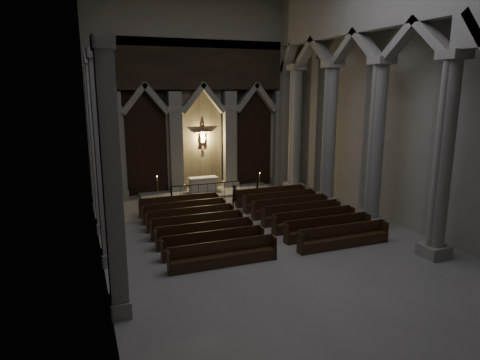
{
  "coord_description": "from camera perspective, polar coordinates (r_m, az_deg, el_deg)",
  "views": [
    {
      "loc": [
        -7.58,
        -14.81,
        6.75
      ],
      "look_at": [
        -0.75,
        3.0,
        2.52
      ],
      "focal_mm": 32.0,
      "sensor_mm": 36.0,
      "label": 1
    }
  ],
  "objects": [
    {
      "name": "candle_stand_right",
      "position": [
        27.45,
        2.61,
        -0.98
      ],
      "size": [
        0.22,
        0.22,
        1.31
      ],
      "color": "#B29636",
      "rests_on": "ground"
    },
    {
      "name": "sanctuary_step",
      "position": [
        27.34,
        -4.23,
        -1.67
      ],
      "size": [
        8.5,
        2.6,
        0.15
      ],
      "primitive_type": "cube",
      "color": "gray",
      "rests_on": "ground"
    },
    {
      "name": "sanctuary_wall",
      "position": [
        27.41,
        -5.03,
        12.17
      ],
      "size": [
        14.0,
        0.77,
        12.0
      ],
      "color": "gray",
      "rests_on": "ground"
    },
    {
      "name": "worshipper",
      "position": [
        24.23,
        -0.68,
        -2.12
      ],
      "size": [
        0.55,
        0.47,
        1.27
      ],
      "primitive_type": "imported",
      "rotation": [
        0.0,
        0.0,
        0.43
      ],
      "color": "black",
      "rests_on": "ground"
    },
    {
      "name": "candle_stand_left",
      "position": [
        25.67,
        -10.89,
        -1.99
      ],
      "size": [
        0.27,
        0.27,
        1.57
      ],
      "color": "#B29636",
      "rests_on": "ground"
    },
    {
      "name": "altar",
      "position": [
        27.22,
        -4.94,
        -0.57
      ],
      "size": [
        1.83,
        0.73,
        0.93
      ],
      "color": "#B8B1A2",
      "rests_on": "sanctuary_step"
    },
    {
      "name": "pews",
      "position": [
        20.72,
        1.59,
        -5.61
      ],
      "size": [
        9.68,
        7.81,
        0.96
      ],
      "color": "black",
      "rests_on": "ground"
    },
    {
      "name": "right_arcade",
      "position": [
        20.8,
        18.68,
        14.84
      ],
      "size": [
        1.0,
        24.0,
        12.0
      ],
      "color": "gray",
      "rests_on": "ground"
    },
    {
      "name": "altar_rail",
      "position": [
        25.72,
        -3.24,
        -1.08
      ],
      "size": [
        5.51,
        0.09,
        1.08
      ],
      "color": "black",
      "rests_on": "ground"
    },
    {
      "name": "left_pilasters",
      "position": [
        18.54,
        -18.18,
        3.06
      ],
      "size": [
        0.6,
        13.0,
        8.03
      ],
      "color": "gray",
      "rests_on": "ground"
    },
    {
      "name": "room",
      "position": [
        16.65,
        6.35,
        15.36
      ],
      "size": [
        24.0,
        24.1,
        12.0
      ],
      "color": "gray",
      "rests_on": "ground"
    }
  ]
}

